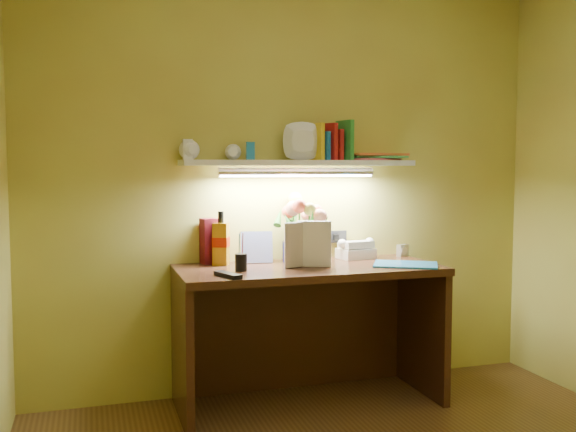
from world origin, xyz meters
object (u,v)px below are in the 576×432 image
(flower_bouquet, at_px, (303,226))
(desk, at_px, (309,335))
(telephone, at_px, (356,248))
(desk_clock, at_px, (403,250))
(whisky_bottle, at_px, (221,238))

(flower_bouquet, bearing_deg, desk, -96.34)
(desk, relative_size, telephone, 7.19)
(desk_clock, bearing_deg, flower_bouquet, 162.36)
(flower_bouquet, distance_m, telephone, 0.36)
(desk, xyz_separation_m, flower_bouquet, (0.02, 0.17, 0.57))
(flower_bouquet, xyz_separation_m, telephone, (0.33, 0.03, -0.14))
(telephone, xyz_separation_m, desk_clock, (0.30, 0.01, -0.02))
(telephone, bearing_deg, desk, -160.18)
(telephone, relative_size, desk_clock, 2.77)
(desk, height_order, desk_clock, desk_clock)
(desk, height_order, whisky_bottle, whisky_bottle)
(flower_bouquet, bearing_deg, whisky_bottle, 176.88)
(flower_bouquet, bearing_deg, telephone, 4.72)
(whisky_bottle, bearing_deg, desk, -23.48)
(desk, distance_m, telephone, 0.59)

